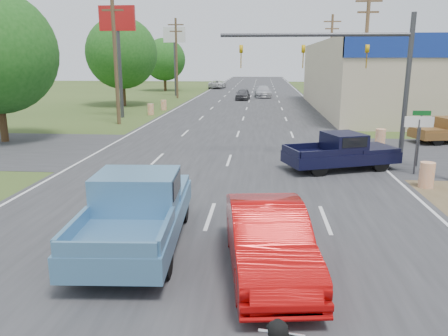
# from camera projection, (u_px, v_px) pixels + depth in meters

# --- Properties ---
(main_road) EXTENTS (15.00, 180.00, 0.02)m
(main_road) POSITION_uv_depth(u_px,v_px,m) (247.00, 109.00, 44.78)
(main_road) COLOR #2D2D30
(main_road) RESTS_ON ground
(cross_road) EXTENTS (120.00, 10.00, 0.02)m
(cross_road) POSITION_uv_depth(u_px,v_px,m) (232.00, 152.00, 23.50)
(cross_road) COLOR #2D2D30
(cross_road) RESTS_ON ground
(utility_pole_2) EXTENTS (2.00, 0.28, 10.00)m
(utility_pole_2) POSITION_uv_depth(u_px,v_px,m) (365.00, 54.00, 34.00)
(utility_pole_2) COLOR #4C3823
(utility_pole_2) RESTS_ON ground
(utility_pole_3) EXTENTS (2.00, 0.28, 10.00)m
(utility_pole_3) POSITION_uv_depth(u_px,v_px,m) (331.00, 56.00, 51.41)
(utility_pole_3) COLOR #4C3823
(utility_pole_3) RESTS_ON ground
(utility_pole_5) EXTENTS (2.00, 0.28, 10.00)m
(utility_pole_5) POSITION_uv_depth(u_px,v_px,m) (115.00, 54.00, 32.70)
(utility_pole_5) COLOR #4C3823
(utility_pole_5) RESTS_ON ground
(utility_pole_6) EXTENTS (2.00, 0.28, 10.00)m
(utility_pole_6) POSITION_uv_depth(u_px,v_px,m) (176.00, 56.00, 55.91)
(utility_pole_6) COLOR #4C3823
(utility_pole_6) RESTS_ON ground
(tree_1) EXTENTS (7.56, 7.56, 9.36)m
(tree_1) POSITION_uv_depth(u_px,v_px,m) (121.00, 53.00, 46.51)
(tree_1) COLOR #422D19
(tree_1) RESTS_ON ground
(tree_2) EXTENTS (6.72, 6.72, 8.32)m
(tree_2) POSITION_uv_depth(u_px,v_px,m) (164.00, 60.00, 69.93)
(tree_2) COLOR #422D19
(tree_2) RESTS_ON ground
(tree_5) EXTENTS (7.98, 7.98, 9.88)m
(tree_5) POSITION_uv_depth(u_px,v_px,m) (395.00, 55.00, 94.04)
(tree_5) COLOR #422D19
(tree_5) RESTS_ON ground
(tree_6) EXTENTS (8.82, 8.82, 10.92)m
(tree_6) POSITION_uv_depth(u_px,v_px,m) (124.00, 53.00, 98.94)
(tree_6) COLOR #422D19
(tree_6) RESTS_ON ground
(barrel_0) EXTENTS (0.56, 0.56, 1.00)m
(barrel_0) POSITION_uv_depth(u_px,v_px,m) (427.00, 175.00, 16.91)
(barrel_0) COLOR orange
(barrel_0) RESTS_ON ground
(barrel_1) EXTENTS (0.56, 0.56, 1.00)m
(barrel_1) POSITION_uv_depth(u_px,v_px,m) (380.00, 138.00, 25.09)
(barrel_1) COLOR orange
(barrel_1) RESTS_ON ground
(barrel_2) EXTENTS (0.56, 0.56, 1.00)m
(barrel_2) POSITION_uv_depth(u_px,v_px,m) (151.00, 109.00, 39.57)
(barrel_2) COLOR orange
(barrel_2) RESTS_ON ground
(barrel_3) EXTENTS (0.56, 0.56, 1.00)m
(barrel_3) POSITION_uv_depth(u_px,v_px,m) (164.00, 105.00, 43.42)
(barrel_3) COLOR orange
(barrel_3) RESTS_ON ground
(pole_sign_left_near) EXTENTS (3.00, 0.35, 9.20)m
(pole_sign_left_near) POSITION_uv_depth(u_px,v_px,m) (118.00, 31.00, 36.21)
(pole_sign_left_near) COLOR #3F3F44
(pole_sign_left_near) RESTS_ON ground
(pole_sign_left_far) EXTENTS (3.00, 0.35, 9.20)m
(pole_sign_left_far) POSITION_uv_depth(u_px,v_px,m) (175.00, 43.00, 59.42)
(pole_sign_left_far) COLOR #3F3F44
(pole_sign_left_far) RESTS_ON ground
(lane_sign) EXTENTS (1.20, 0.08, 2.52)m
(lane_sign) POSITION_uv_depth(u_px,v_px,m) (418.00, 131.00, 18.49)
(lane_sign) COLOR #3F3F44
(lane_sign) RESTS_ON ground
(street_name_sign) EXTENTS (0.80, 0.08, 2.61)m
(street_name_sign) POSITION_uv_depth(u_px,v_px,m) (420.00, 133.00, 19.96)
(street_name_sign) COLOR #3F3F44
(street_name_sign) RESTS_ON ground
(signal_mast) EXTENTS (9.12, 0.40, 7.00)m
(signal_mast) POSITION_uv_depth(u_px,v_px,m) (352.00, 61.00, 20.89)
(signal_mast) COLOR #3F3F44
(signal_mast) RESTS_ON ground
(red_convertible) EXTENTS (2.34, 5.07, 1.61)m
(red_convertible) POSITION_uv_depth(u_px,v_px,m) (268.00, 240.00, 10.01)
(red_convertible) COLOR #AE0808
(red_convertible) RESTS_ON ground
(blue_pickup) EXTENTS (2.65, 6.06, 1.97)m
(blue_pickup) POSITION_uv_depth(u_px,v_px,m) (138.00, 208.00, 11.64)
(blue_pickup) COLOR black
(blue_pickup) RESTS_ON ground
(navy_pickup) EXTENTS (5.39, 3.59, 1.67)m
(navy_pickup) POSITION_uv_depth(u_px,v_px,m) (343.00, 151.00, 19.64)
(navy_pickup) COLOR black
(navy_pickup) RESTS_ON ground
(distant_car_grey) EXTENTS (1.84, 4.14, 1.39)m
(distant_car_grey) POSITION_uv_depth(u_px,v_px,m) (243.00, 94.00, 54.70)
(distant_car_grey) COLOR #525156
(distant_car_grey) RESTS_ON ground
(distant_car_silver) EXTENTS (2.48, 5.31, 1.50)m
(distant_car_silver) POSITION_uv_depth(u_px,v_px,m) (263.00, 92.00, 58.50)
(distant_car_silver) COLOR silver
(distant_car_silver) RESTS_ON ground
(distant_car_white) EXTENTS (2.95, 5.50, 1.47)m
(distant_car_white) POSITION_uv_depth(u_px,v_px,m) (217.00, 84.00, 76.79)
(distant_car_white) COLOR silver
(distant_car_white) RESTS_ON ground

